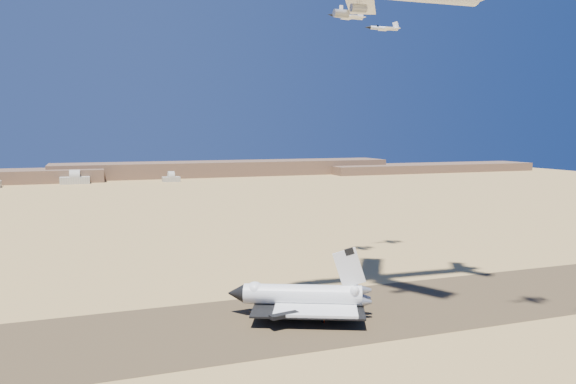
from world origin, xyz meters
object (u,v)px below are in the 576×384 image
object	(u,v)px
shuttle	(301,297)
chase_jet_e	(347,16)
crew_c	(336,318)
chase_jet_f	(383,28)
crew_a	(331,316)
crew_b	(324,320)

from	to	relation	value
shuttle	chase_jet_e	world-z (taller)	chase_jet_e
crew_c	chase_jet_e	distance (m)	121.07
chase_jet_e	chase_jet_f	xyz separation A→B (m)	(21.55, 9.51, -1.60)
chase_jet_e	chase_jet_f	size ratio (longest dim) A/B	1.03
crew_a	chase_jet_f	xyz separation A→B (m)	(54.03, 68.31, 98.40)
crew_a	crew_b	world-z (taller)	crew_b
crew_c	chase_jet_f	size ratio (longest dim) A/B	0.11
crew_b	chase_jet_e	size ratio (longest dim) A/B	0.11
crew_b	chase_jet_f	size ratio (longest dim) A/B	0.11
crew_a	chase_jet_f	size ratio (longest dim) A/B	0.10
chase_jet_f	shuttle	bearing A→B (deg)	-131.59
chase_jet_e	shuttle	bearing A→B (deg)	-133.47
crew_a	chase_jet_e	bearing A→B (deg)	-3.94
shuttle	crew_c	distance (m)	12.16
shuttle	chase_jet_e	distance (m)	115.82
crew_b	crew_c	bearing A→B (deg)	-88.21
crew_b	chase_jet_e	distance (m)	122.45
shuttle	crew_c	size ratio (longest dim) A/B	25.17
crew_b	chase_jet_f	bearing A→B (deg)	-45.61
chase_jet_e	crew_b	bearing A→B (deg)	-126.80
chase_jet_f	crew_b	bearing A→B (deg)	-126.09
chase_jet_f	chase_jet_e	bearing A→B (deg)	-153.21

